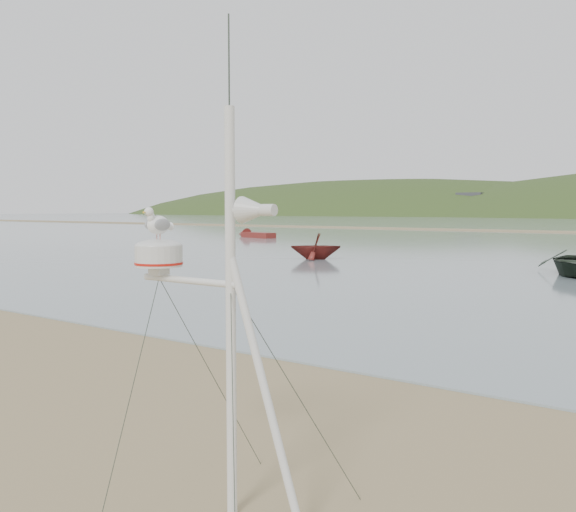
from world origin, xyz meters
The scene contains 4 objects.
ground centered at (0.00, 0.00, 0.00)m, with size 560.00×560.00×0.00m, color olive.
mast_rig centered at (2.61, -0.83, 1.07)m, with size 1.97×2.10×4.44m.
boat_red centered at (-11.59, 22.70, 1.37)m, with size 2.29×1.40×2.66m, color maroon.
dinghy_red_far centered at (-30.07, 40.06, 0.29)m, with size 5.09×2.32×1.20m.
Camera 1 is at (6.17, -4.84, 2.77)m, focal length 38.00 mm.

